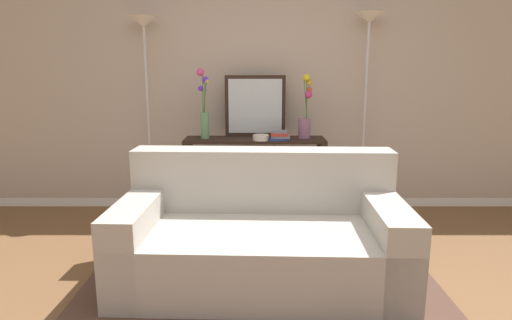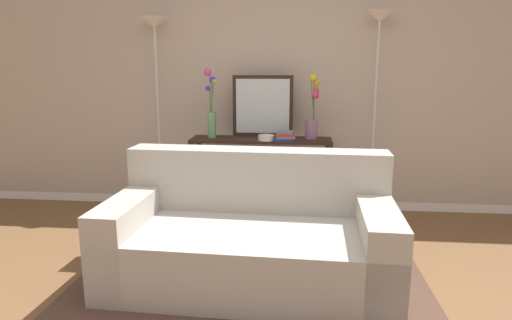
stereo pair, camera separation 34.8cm
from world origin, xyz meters
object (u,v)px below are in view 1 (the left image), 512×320
object	(u,v)px
floor_lamp_right	(366,58)
wall_mirror	(254,106)
vase_tall_flowers	(203,107)
book_stack	(279,136)
couch	(261,237)
vase_short_flowers	(305,115)
console_table	(254,163)
fruit_bowl	(260,137)
floor_lamp_left	(145,61)
book_row_under_console	(221,211)

from	to	relation	value
floor_lamp_right	wall_mirror	distance (m)	1.18
vase_tall_flowers	book_stack	xyz separation A→B (m)	(0.72, -0.12, -0.26)
couch	floor_lamp_right	bearing A→B (deg)	54.42
wall_mirror	vase_tall_flowers	xyz separation A→B (m)	(-0.49, -0.14, 0.00)
floor_lamp_right	vase_short_flowers	xyz separation A→B (m)	(-0.60, -0.11, -0.54)
wall_mirror	vase_short_flowers	xyz separation A→B (m)	(0.49, -0.12, -0.08)
couch	wall_mirror	xyz separation A→B (m)	(-0.05, 1.47, 0.79)
console_table	fruit_bowl	world-z (taller)	fruit_bowl
vase_tall_flowers	console_table	bearing A→B (deg)	-1.05
floor_lamp_left	vase_short_flowers	bearing A→B (deg)	-3.94
couch	floor_lamp_right	distance (m)	2.19
console_table	wall_mirror	world-z (taller)	wall_mirror
couch	console_table	size ratio (longest dim) A/B	1.43
floor_lamp_left	floor_lamp_right	bearing A→B (deg)	0.00
vase_tall_flowers	book_row_under_console	xyz separation A→B (m)	(0.16, -0.01, -1.05)
floor_lamp_left	book_row_under_console	bearing A→B (deg)	-10.50
wall_mirror	fruit_bowl	distance (m)	0.38
vase_short_flowers	console_table	bearing A→B (deg)	-176.73
floor_lamp_right	vase_short_flowers	world-z (taller)	floor_lamp_right
fruit_bowl	floor_lamp_left	bearing A→B (deg)	167.73
floor_lamp_left	book_row_under_console	distance (m)	1.65
book_stack	book_row_under_console	distance (m)	0.97
wall_mirror	vase_tall_flowers	size ratio (longest dim) A/B	0.90
console_table	vase_short_flowers	bearing A→B (deg)	3.27
floor_lamp_right	vase_short_flowers	distance (m)	0.81
couch	vase_short_flowers	world-z (taller)	vase_short_flowers
floor_lamp_left	fruit_bowl	distance (m)	1.35
floor_lamp_left	vase_tall_flowers	size ratio (longest dim) A/B	2.92
floor_lamp_left	console_table	bearing A→B (deg)	-7.27
wall_mirror	book_stack	bearing A→B (deg)	-48.45
wall_mirror	vase_short_flowers	size ratio (longest dim) A/B	0.98
floor_lamp_left	book_row_under_console	world-z (taller)	floor_lamp_left
couch	wall_mirror	world-z (taller)	wall_mirror
floor_lamp_right	couch	bearing A→B (deg)	-125.58
couch	console_table	xyz separation A→B (m)	(-0.05, 1.32, 0.25)
console_table	fruit_bowl	xyz separation A→B (m)	(0.06, -0.11, 0.27)
floor_lamp_right	wall_mirror	xyz separation A→B (m)	(-1.09, 0.01, -0.46)
couch	vase_short_flowers	size ratio (longest dim) A/B	3.17
console_table	floor_lamp_right	size ratio (longest dim) A/B	0.69
fruit_bowl	book_row_under_console	distance (m)	0.87
console_table	floor_lamp_left	world-z (taller)	floor_lamp_left
book_row_under_console	fruit_bowl	bearing A→B (deg)	-15.52
floor_lamp_right	book_stack	size ratio (longest dim) A/B	9.62
floor_lamp_right	book_row_under_console	distance (m)	2.07
floor_lamp_left	floor_lamp_right	world-z (taller)	floor_lamp_right
floor_lamp_right	wall_mirror	size ratio (longest dim) A/B	3.30
book_stack	fruit_bowl	bearing A→B (deg)	177.99
floor_lamp_right	book_row_under_console	xyz separation A→B (m)	(-1.42, -0.14, -1.51)
floor_lamp_right	book_row_under_console	bearing A→B (deg)	-174.57
console_table	fruit_bowl	bearing A→B (deg)	-61.18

